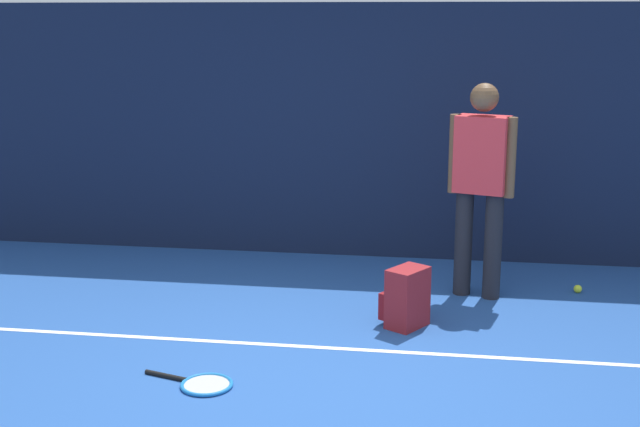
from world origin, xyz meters
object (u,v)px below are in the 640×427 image
(tennis_player, at_px, (481,178))
(tennis_racket, at_px, (203,384))
(backpack, at_px, (406,298))
(tennis_ball_near_player, at_px, (578,289))

(tennis_player, xyz_separation_m, tennis_racket, (-1.70, -1.98, -0.95))
(backpack, distance_m, tennis_ball_near_player, 1.67)
(tennis_player, distance_m, backpack, 1.21)
(backpack, relative_size, tennis_ball_near_player, 6.67)
(tennis_player, height_order, tennis_ball_near_player, tennis_player)
(tennis_ball_near_player, bearing_deg, backpack, -144.39)
(tennis_racket, relative_size, backpack, 1.45)
(tennis_racket, distance_m, backpack, 1.69)
(tennis_player, distance_m, tennis_racket, 2.78)
(tennis_player, relative_size, tennis_ball_near_player, 25.76)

